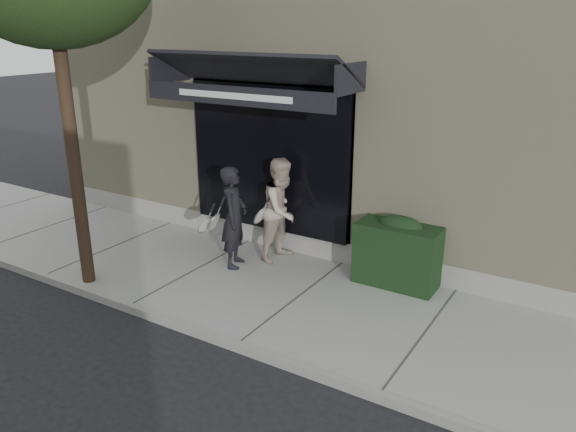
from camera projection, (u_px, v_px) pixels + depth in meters
The scene contains 7 objects.
ground at pixel (298, 303), 8.64m from camera, with size 80.00×80.00×0.00m, color black.
sidewalk at pixel (298, 300), 8.62m from camera, with size 20.00×3.00×0.12m, color gray.
curb at pixel (238, 346), 7.37m from camera, with size 20.00×0.10×0.14m, color gray.
building_facade at pixel (419, 91), 11.74m from camera, with size 14.30×8.04×5.64m.
hedge at pixel (398, 252), 8.89m from camera, with size 1.30×0.70×1.14m.
pedestrian_front at pixel (234, 217), 9.44m from camera, with size 0.82×0.84×1.75m.
pedestrian_back at pixel (283, 209), 9.73m from camera, with size 0.82×0.98×1.82m.
Camera 1 is at (3.92, -6.66, 4.10)m, focal length 35.00 mm.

